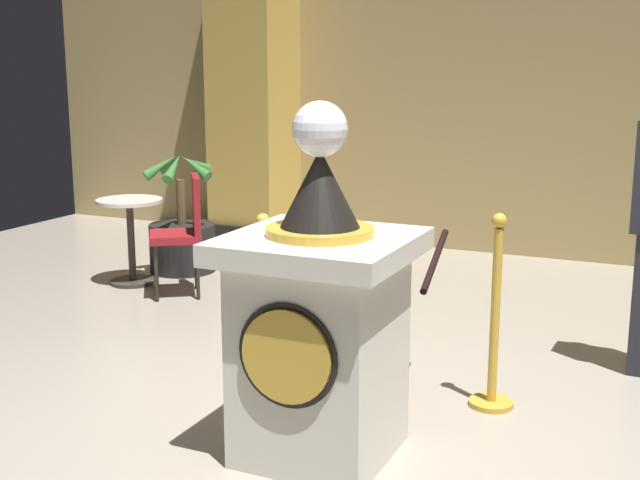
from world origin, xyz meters
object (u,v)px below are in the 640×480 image
at_px(stanchion_near, 494,340).
at_px(cafe_chair_red, 185,225).
at_px(pedestal_clock, 320,322).
at_px(stanchion_far, 264,323).
at_px(cafe_table, 131,230).
at_px(potted_palm_left, 182,239).

distance_m(stanchion_near, cafe_chair_red, 3.00).
relative_size(pedestal_clock, stanchion_far, 1.68).
bearing_deg(pedestal_clock, stanchion_far, 133.39).
distance_m(stanchion_far, cafe_table, 2.52).
bearing_deg(cafe_chair_red, cafe_table, 170.15).
height_order(cafe_table, cafe_chair_red, cafe_chair_red).
height_order(stanchion_far, cafe_table, stanchion_far).
bearing_deg(stanchion_near, stanchion_far, -172.73).
bearing_deg(potted_palm_left, cafe_table, -104.26).
bearing_deg(cafe_chair_red, pedestal_clock, -44.26).
bearing_deg(potted_palm_left, cafe_chair_red, -53.96).
bearing_deg(pedestal_clock, cafe_chair_red, 135.74).
bearing_deg(cafe_table, stanchion_near, -20.99).
relative_size(pedestal_clock, cafe_chair_red, 1.73).
distance_m(potted_palm_left, cafe_chair_red, 0.85).
bearing_deg(stanchion_near, cafe_table, 159.01).
height_order(potted_palm_left, cafe_chair_red, potted_palm_left).
distance_m(pedestal_clock, cafe_chair_red, 2.98).
bearing_deg(stanchion_near, pedestal_clock, -124.25).
bearing_deg(stanchion_far, pedestal_clock, -46.61).
height_order(potted_palm_left, cafe_table, potted_palm_left).
distance_m(pedestal_clock, cafe_table, 3.51).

